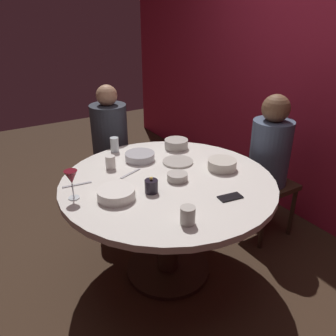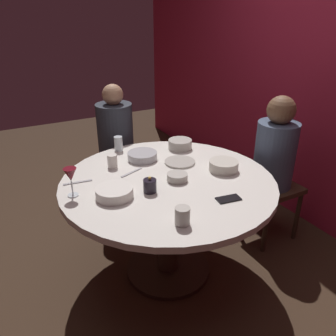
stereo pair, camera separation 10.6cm
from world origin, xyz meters
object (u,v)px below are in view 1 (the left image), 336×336
bowl_salad_center (177,177)px  candle_holder (151,186)px  dining_table (168,199)px  bowl_rice_portion (222,164)px  bowl_sauce_side (176,144)px  wine_glass (71,178)px  cup_by_left_diner (115,145)px  cell_phone (230,197)px  cup_by_right_diner (188,215)px  bowl_serving_large (140,156)px  seated_diner_left (110,138)px  bowl_small_white (116,194)px  cup_near_candle (110,162)px  dinner_plate (178,162)px  seated_diner_back (270,152)px

bowl_salad_center → candle_holder: bearing=-76.9°
dining_table → bowl_rice_portion: bowl_rice_portion is taller
bowl_sauce_side → wine_glass: bearing=-69.9°
bowl_salad_center → cup_by_left_diner: (-0.65, -0.14, 0.03)m
cell_phone → bowl_sauce_side: size_ratio=0.77×
candle_holder → bowl_salad_center: 0.22m
cup_by_right_diner → bowl_rice_portion: bearing=125.7°
bowl_serving_large → bowl_sauce_side: size_ratio=1.17×
cup_by_left_diner → cup_by_right_diner: bearing=-4.0°
seated_diner_left → bowl_salad_center: seated_diner_left is taller
seated_diner_left → bowl_serving_large: size_ratio=5.55×
bowl_small_white → bowl_sauce_side: (-0.47, 0.72, 0.01)m
bowl_small_white → bowl_rice_portion: size_ratio=1.12×
cell_phone → bowl_serving_large: bowl_serving_large is taller
cup_by_left_diner → seated_diner_left: bearing=163.6°
bowl_rice_portion → bowl_small_white: bearing=-91.1°
dining_table → cup_by_left_diner: size_ratio=12.34×
cell_phone → wine_glass: bearing=67.2°
cup_near_candle → cup_by_right_diner: size_ratio=0.97×
cup_by_right_diner → dining_table: bearing=159.6°
wine_glass → bowl_sauce_side: size_ratio=0.97×
cup_by_left_diner → bowl_rice_portion: bearing=36.2°
candle_holder → cup_by_left_diner: size_ratio=0.92×
bowl_small_white → cup_by_left_diner: (-0.66, 0.28, 0.03)m
cell_phone → cup_by_right_diner: bearing=111.5°
wine_glass → cell_phone: (0.47, 0.77, -0.12)m
candle_holder → bowl_serving_large: (-0.46, 0.16, -0.01)m
bowl_rice_portion → cup_by_right_diner: bearing=-54.3°
bowl_sauce_side → cup_by_right_diner: 1.03m
cup_near_candle → dinner_plate: bearing=69.9°
bowl_sauce_side → bowl_rice_portion: size_ratio=0.93×
cup_by_right_diner → bowl_salad_center: bearing=153.0°
cell_phone → bowl_rice_portion: bearing=-24.1°
wine_glass → bowl_salad_center: size_ratio=1.34×
wine_glass → cup_by_left_diner: (-0.53, 0.49, -0.07)m
seated_diner_back → cell_phone: seated_diner_back is taller
bowl_serving_large → cup_by_left_diner: bearing=-160.0°
bowl_small_white → bowl_sauce_side: 0.86m
dining_table → bowl_serving_large: bowl_serving_large is taller
candle_holder → bowl_serving_large: size_ratio=0.48×
bowl_rice_portion → dinner_plate: bearing=-141.1°
dining_table → cup_near_candle: (-0.35, -0.25, 0.19)m
wine_glass → bowl_small_white: (0.13, 0.21, -0.10)m
bowl_small_white → cup_by_right_diner: cup_by_right_diner is taller
dinner_plate → bowl_serving_large: size_ratio=1.02×
dining_table → bowl_serving_large: bearing=-178.4°
cup_by_left_diner → dining_table: bearing=9.2°
seated_diner_back → cup_by_right_diner: bearing=23.0°
wine_glass → cup_by_left_diner: bearing=137.2°
dinner_plate → bowl_salad_center: bearing=-34.1°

